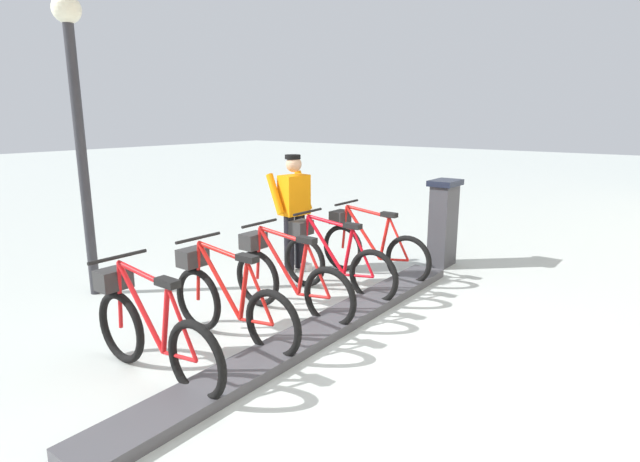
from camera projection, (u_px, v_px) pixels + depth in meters
ground_plane at (318, 336)px, 5.15m from camera, size 60.00×60.00×0.00m
dock_rail_base at (318, 331)px, 5.14m from camera, size 0.44×5.17×0.10m
payment_kiosk at (443, 222)px, 7.45m from camera, size 0.36×0.52×1.28m
bike_docked_0 at (369, 246)px, 6.96m from camera, size 1.72×0.54×1.02m
bike_docked_1 at (332, 261)px, 6.28m from camera, size 1.72×0.54×1.02m
bike_docked_2 at (286, 278)px, 5.60m from camera, size 1.72×0.54×1.02m
bike_docked_3 at (227, 301)px, 4.92m from camera, size 1.72×0.54×1.02m
bike_docked_4 at (150, 330)px, 4.24m from camera, size 1.72×0.54×1.02m
worker_near_rack at (294, 208)px, 7.16m from camera, size 0.53×0.67×1.66m
lamp_post at (76, 103)px, 5.87m from camera, size 0.32×0.32×3.51m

